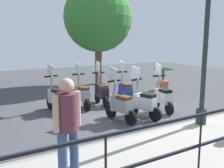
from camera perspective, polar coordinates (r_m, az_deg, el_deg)
ground_plane at (r=8.24m, az=3.72°, el=-6.08°), size 28.00×28.00×0.00m
promenade_walkway at (r=6.03m, az=21.30°, el=-12.05°), size 2.20×20.00×0.15m
lamp_post_near at (r=6.58m, az=20.57°, el=7.89°), size 0.26×0.90×4.40m
pedestrian_distant at (r=3.71m, az=-10.12°, el=-8.79°), size 0.41×0.47×1.59m
tree_distant at (r=13.18m, az=-3.19°, el=14.89°), size 3.52×3.52×5.20m
potted_palm at (r=11.77m, az=11.58°, el=0.76°), size 1.06×0.66×1.05m
scooter_near_0 at (r=8.18m, az=11.52°, el=-2.90°), size 1.22×0.48×1.54m
scooter_near_1 at (r=7.37m, az=7.30°, el=-4.17°), size 1.21×0.53×1.54m
scooter_near_2 at (r=7.04m, az=2.00°, el=-4.77°), size 1.22×0.48×1.54m
scooter_far_0 at (r=9.04m, az=2.99°, el=-1.50°), size 1.23×0.47×1.54m
scooter_far_1 at (r=8.80m, az=-2.43°, el=-1.81°), size 1.23×0.44×1.54m
scooter_far_2 at (r=8.48m, az=-6.90°, el=-2.32°), size 1.23×0.44×1.54m
scooter_far_3 at (r=8.17m, az=-12.70°, el=-2.96°), size 1.23×0.46×1.54m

